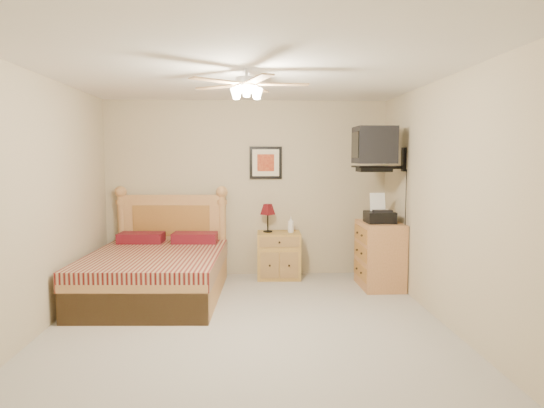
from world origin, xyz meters
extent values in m
plane|color=#A39E93|center=(0.00, 0.00, 0.00)|extent=(4.50, 4.50, 0.00)
cube|color=white|center=(0.00, 0.00, 2.50)|extent=(4.00, 4.50, 0.04)
cube|color=#BBAC8A|center=(0.00, 2.25, 1.25)|extent=(4.00, 0.04, 2.50)
cube|color=#BBAC8A|center=(0.00, -2.25, 1.25)|extent=(4.00, 0.04, 2.50)
cube|color=#BBAC8A|center=(-2.00, 0.00, 1.25)|extent=(0.04, 4.50, 2.50)
cube|color=#BBAC8A|center=(2.00, 0.00, 1.25)|extent=(0.04, 4.50, 2.50)
cube|color=olive|center=(0.44, 2.00, 0.32)|extent=(0.61, 0.47, 0.65)
imported|color=white|center=(0.61, 1.97, 0.76)|extent=(0.09, 0.09, 0.22)
cube|color=black|center=(0.27, 2.23, 1.62)|extent=(0.46, 0.04, 0.46)
cube|color=#9F6A3B|center=(1.73, 1.45, 0.43)|extent=(0.51, 0.73, 0.86)
imported|color=#B6AA8E|center=(1.74, 1.65, 0.87)|extent=(0.20, 0.26, 0.02)
imported|color=gray|center=(1.74, 1.65, 0.89)|extent=(0.21, 0.26, 0.02)
camera|label=1|loc=(0.00, -4.70, 1.69)|focal=32.00mm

